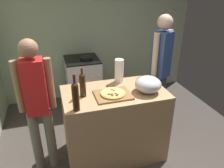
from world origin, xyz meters
TOP-DOWN VIEW (x-y plane):
  - ground_plane at (0.00, 1.26)m, footprint 3.85×3.13m
  - kitchen_wall_rear at (0.00, 2.58)m, footprint 3.85×0.10m
  - counter at (-0.10, 0.78)m, footprint 1.20×0.69m
  - cutting_board at (-0.15, 0.69)m, footprint 0.40×0.32m
  - pizza at (-0.15, 0.69)m, footprint 0.28×0.28m
  - mixing_bowl at (0.26, 0.67)m, footprint 0.31×0.31m
  - paper_towel_roll at (0.03, 1.02)m, footprint 0.11×0.11m
  - wine_bottle_green at (-0.58, 0.50)m, footprint 0.07×0.07m
  - wine_bottle_clear at (-0.47, 0.77)m, footprint 0.07×0.07m
  - stove at (-0.26, 2.18)m, footprint 0.58×0.63m
  - person_in_stripes at (-0.96, 0.80)m, footprint 0.39×0.20m
  - person_in_red at (0.71, 1.19)m, footprint 0.35×0.28m

SIDE VIEW (x-z plane):
  - ground_plane at x=0.00m, z-range -0.02..0.00m
  - stove at x=-0.26m, z-range -0.02..0.90m
  - counter at x=-0.10m, z-range 0.00..0.92m
  - person_in_stripes at x=-0.96m, z-range 0.12..1.71m
  - cutting_board at x=-0.15m, z-range 0.92..0.94m
  - pizza at x=-0.15m, z-range 0.93..0.96m
  - person_in_red at x=0.71m, z-range 0.13..1.84m
  - mixing_bowl at x=0.26m, z-range 0.92..1.10m
  - paper_towel_roll at x=0.03m, z-range 0.92..1.22m
  - wine_bottle_clear at x=-0.47m, z-range 0.90..1.24m
  - wine_bottle_green at x=-0.58m, z-range 0.89..1.28m
  - kitchen_wall_rear at x=0.00m, z-range 0.00..2.60m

